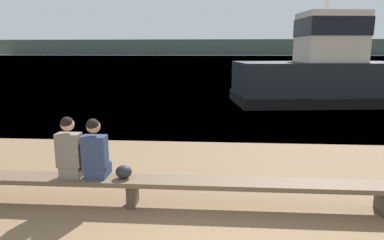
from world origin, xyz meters
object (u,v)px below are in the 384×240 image
person_right (95,152)px  tugboat_red (321,75)px  person_left (70,151)px  shopping_bag (124,172)px  bench_main (132,183)px

person_right → tugboat_red: bearing=59.1°
person_left → shopping_bag: size_ratio=3.86×
bench_main → shopping_bag: (-0.13, 0.01, 0.18)m
shopping_bag → person_left: bearing=180.0°
person_right → tugboat_red: (6.74, 11.25, 0.43)m
bench_main → person_right: person_right is taller
bench_main → shopping_bag: size_ratio=32.53×
person_right → shopping_bag: size_ratio=3.77×
person_left → shopping_bag: (0.85, -0.00, -0.32)m
tugboat_red → shopping_bag: bearing=143.7°
bench_main → person_left: person_left is taller
person_left → tugboat_red: tugboat_red is taller
person_right → shopping_bag: (0.44, -0.00, -0.32)m
bench_main → shopping_bag: bearing=175.6°
person_right → shopping_bag: person_right is taller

